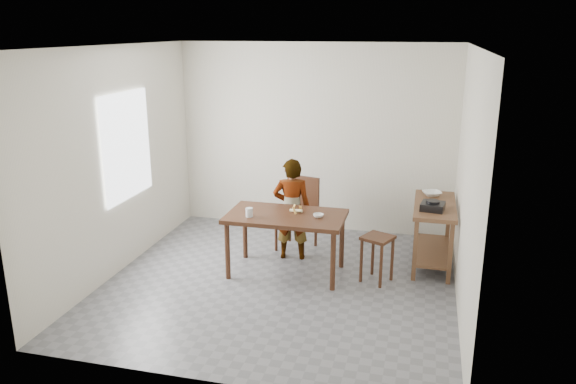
% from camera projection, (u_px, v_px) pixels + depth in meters
% --- Properties ---
extents(floor, '(4.00, 4.00, 0.04)m').
position_uv_depth(floor, '(280.00, 284.00, 6.61)').
color(floor, slate).
rests_on(floor, ground).
extents(ceiling, '(4.00, 4.00, 0.04)m').
position_uv_depth(ceiling, '(279.00, 44.00, 5.83)').
color(ceiling, white).
rests_on(ceiling, wall_back).
extents(wall_back, '(4.00, 0.04, 2.70)m').
position_uv_depth(wall_back, '(315.00, 138.00, 8.10)').
color(wall_back, silver).
rests_on(wall_back, ground).
extents(wall_front, '(4.00, 0.04, 2.70)m').
position_uv_depth(wall_front, '(212.00, 234.00, 4.34)').
color(wall_front, silver).
rests_on(wall_front, ground).
extents(wall_left, '(0.04, 4.00, 2.70)m').
position_uv_depth(wall_left, '(116.00, 161.00, 6.69)').
color(wall_left, silver).
rests_on(wall_left, ground).
extents(wall_right, '(0.04, 4.00, 2.70)m').
position_uv_depth(wall_right, '(469.00, 183.00, 5.75)').
color(wall_right, silver).
rests_on(wall_right, ground).
extents(window_pane, '(0.02, 1.10, 1.30)m').
position_uv_depth(window_pane, '(127.00, 146.00, 6.82)').
color(window_pane, white).
rests_on(window_pane, wall_left).
extents(dining_table, '(1.40, 0.80, 0.75)m').
position_uv_depth(dining_table, '(286.00, 244.00, 6.77)').
color(dining_table, '#402314').
rests_on(dining_table, floor).
extents(prep_counter, '(0.50, 1.20, 0.80)m').
position_uv_depth(prep_counter, '(433.00, 234.00, 7.02)').
color(prep_counter, brown).
rests_on(prep_counter, floor).
extents(child, '(0.53, 0.39, 1.32)m').
position_uv_depth(child, '(292.00, 209.00, 7.15)').
color(child, white).
rests_on(child, floor).
extents(dining_chair, '(0.56, 0.56, 0.96)m').
position_uv_depth(dining_chair, '(296.00, 215.00, 7.50)').
color(dining_chair, '#402314').
rests_on(dining_chair, floor).
extents(stool, '(0.42, 0.42, 0.56)m').
position_uv_depth(stool, '(377.00, 259.00, 6.57)').
color(stool, '#402314').
rests_on(stool, floor).
extents(glass_tumbler, '(0.09, 0.09, 0.11)m').
position_uv_depth(glass_tumbler, '(249.00, 212.00, 6.58)').
color(glass_tumbler, silver).
rests_on(glass_tumbler, dining_table).
extents(small_bowl, '(0.15, 0.15, 0.04)m').
position_uv_depth(small_bowl, '(318.00, 216.00, 6.57)').
color(small_bowl, white).
rests_on(small_bowl, dining_table).
extents(banana, '(0.20, 0.15, 0.06)m').
position_uv_depth(banana, '(296.00, 210.00, 6.72)').
color(banana, '#E0D446').
rests_on(banana, dining_table).
extents(serving_bowl, '(0.31, 0.31, 0.06)m').
position_uv_depth(serving_bowl, '(432.00, 194.00, 7.23)').
color(serving_bowl, white).
rests_on(serving_bowl, prep_counter).
extents(gas_burner, '(0.30, 0.30, 0.09)m').
position_uv_depth(gas_burner, '(433.00, 206.00, 6.66)').
color(gas_burner, black).
rests_on(gas_burner, prep_counter).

